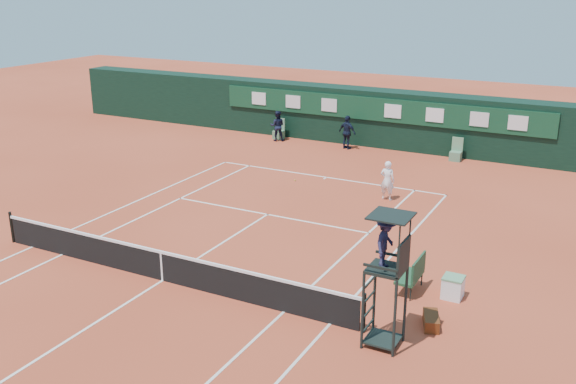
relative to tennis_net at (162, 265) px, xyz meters
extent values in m
plane|color=#C0492D|center=(0.00, 0.00, -0.51)|extent=(90.00, 90.00, 0.00)
cube|color=white|center=(0.00, 11.88, -0.50)|extent=(11.05, 0.08, 0.01)
cube|color=silver|center=(5.49, 0.00, -0.50)|extent=(0.08, 23.85, 0.01)
cube|color=white|center=(-5.49, 0.00, -0.50)|extent=(0.08, 23.85, 0.01)
cube|color=silver|center=(4.12, 0.00, -0.50)|extent=(0.08, 23.85, 0.01)
cube|color=white|center=(-4.12, 0.00, -0.50)|extent=(0.08, 23.85, 0.01)
cube|color=white|center=(0.00, 6.40, -0.50)|extent=(8.31, 0.08, 0.01)
cube|color=white|center=(0.00, 0.00, -0.50)|extent=(0.08, 12.88, 0.01)
cube|color=silver|center=(0.00, 11.73, -0.50)|extent=(0.08, 0.30, 0.01)
cube|color=black|center=(0.00, 0.00, -0.06)|extent=(12.60, 0.04, 0.90)
cube|color=white|center=(0.00, 0.00, 0.42)|extent=(12.80, 0.06, 0.08)
cube|color=white|center=(0.00, 0.00, -0.05)|extent=(0.06, 0.05, 0.92)
cylinder|color=black|center=(6.40, 0.00, 0.04)|extent=(0.10, 0.10, 1.10)
cylinder|color=black|center=(-6.40, 0.00, 0.04)|extent=(0.10, 0.10, 1.10)
cube|color=black|center=(0.00, 18.75, 0.99)|extent=(40.00, 1.50, 3.00)
cube|color=#103D24|center=(0.00, 17.94, 1.59)|extent=(18.00, 0.10, 1.20)
cube|color=silver|center=(-7.00, 17.87, 1.59)|extent=(0.90, 0.04, 0.70)
cube|color=silver|center=(-4.80, 17.87, 1.59)|extent=(0.90, 0.04, 0.70)
cube|color=silver|center=(-2.60, 17.87, 1.59)|extent=(0.90, 0.04, 0.70)
cube|color=white|center=(1.00, 17.87, 1.59)|extent=(0.90, 0.04, 0.70)
cube|color=white|center=(3.20, 17.87, 1.59)|extent=(0.90, 0.04, 0.70)
cube|color=silver|center=(5.40, 17.87, 1.59)|extent=(0.90, 0.04, 0.70)
cube|color=silver|center=(7.20, 17.87, 1.59)|extent=(0.90, 0.04, 0.70)
cube|color=#57845C|center=(-5.50, 17.45, -0.28)|extent=(0.55, 0.50, 0.46)
cube|color=#5C8E6A|center=(-5.50, 17.67, 0.29)|extent=(0.55, 0.06, 0.70)
cube|color=#527E5D|center=(4.50, 17.45, -0.28)|extent=(0.55, 0.50, 0.46)
cube|color=#5B8C64|center=(4.50, 17.67, 0.29)|extent=(0.55, 0.06, 0.70)
cylinder|color=black|center=(6.63, -0.71, 0.49)|extent=(0.07, 0.07, 2.00)
cylinder|color=black|center=(6.63, 0.09, 0.49)|extent=(0.07, 0.07, 2.00)
cylinder|color=black|center=(7.43, -0.71, 0.49)|extent=(0.07, 0.07, 2.00)
cylinder|color=black|center=(7.43, 0.09, 0.49)|extent=(0.07, 0.07, 2.00)
cube|color=black|center=(7.03, -0.31, 1.53)|extent=(0.85, 0.85, 0.08)
cube|color=black|center=(7.43, -0.31, 1.94)|extent=(0.06, 0.85, 0.80)
cube|color=black|center=(7.03, -0.73, 1.74)|extent=(0.85, 0.05, 0.06)
cube|color=black|center=(7.03, 0.11, 1.74)|extent=(0.85, 0.05, 0.06)
cylinder|color=black|center=(7.43, -0.71, 2.39)|extent=(0.04, 0.04, 1.00)
cylinder|color=black|center=(7.43, 0.09, 2.39)|extent=(0.04, 0.04, 1.00)
cube|color=black|center=(7.08, -0.31, 2.89)|extent=(0.95, 0.95, 0.04)
cube|color=black|center=(7.03, -0.31, -0.36)|extent=(0.80, 0.80, 0.05)
cube|color=black|center=(6.63, -0.31, -0.11)|extent=(0.04, 0.80, 0.04)
cube|color=black|center=(6.63, -0.31, 0.29)|extent=(0.04, 0.80, 0.04)
cube|color=black|center=(6.63, -0.31, 0.69)|extent=(0.04, 0.80, 0.04)
cube|color=black|center=(6.63, -0.31, 1.09)|extent=(0.04, 0.80, 0.04)
imported|color=#1D1B37|center=(6.98, -0.31, 2.21)|extent=(0.47, 0.82, 1.28)
cube|color=#1B4527|center=(6.73, 2.75, -0.06)|extent=(0.55, 1.20, 0.08)
cube|color=#1A4127|center=(6.98, 2.75, 0.29)|extent=(0.06, 1.20, 0.60)
cylinder|color=black|center=(6.51, 2.20, -0.30)|extent=(0.04, 0.04, 0.41)
cylinder|color=black|center=(6.95, 2.20, -0.30)|extent=(0.04, 0.04, 0.41)
cylinder|color=black|center=(6.51, 3.30, -0.30)|extent=(0.04, 0.04, 0.41)
cylinder|color=black|center=(6.95, 3.30, -0.30)|extent=(0.04, 0.04, 0.41)
cube|color=black|center=(7.85, 1.11, -0.35)|extent=(0.64, 0.94, 0.32)
cube|color=white|center=(7.95, 2.95, -0.21)|extent=(0.55, 0.55, 0.60)
cube|color=#63986C|center=(7.95, 2.95, 0.11)|extent=(0.57, 0.57, 0.05)
sphere|color=gold|center=(-1.03, 10.74, -0.48)|extent=(0.07, 0.07, 0.07)
imported|color=white|center=(3.45, 10.19, 0.31)|extent=(0.61, 0.41, 1.64)
imported|color=black|center=(-5.34, 17.01, 0.33)|extent=(1.00, 0.90, 1.68)
imported|color=black|center=(-1.19, 17.12, 0.39)|extent=(1.13, 0.71, 1.79)
camera|label=1|loc=(11.38, -13.65, 8.06)|focal=40.00mm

